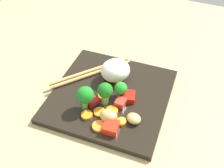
# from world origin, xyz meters

# --- Properties ---
(ground_plane) EXTENTS (1.10, 1.10, 0.02)m
(ground_plane) POSITION_xyz_m (0.00, 0.00, -0.01)
(ground_plane) COLOR tan
(square_plate) EXTENTS (0.27, 0.27, 0.01)m
(square_plate) POSITION_xyz_m (0.00, 0.00, 0.01)
(square_plate) COLOR black
(square_plate) RESTS_ON ground_plane
(rice_mound) EXTENTS (0.10, 0.10, 0.05)m
(rice_mound) POSITION_xyz_m (0.05, 0.01, 0.04)
(rice_mound) COLOR white
(rice_mound) RESTS_ON square_plate
(broccoli_floret_0) EXTENTS (0.03, 0.03, 0.06)m
(broccoli_floret_0) POSITION_xyz_m (-0.03, -0.00, 0.05)
(broccoli_floret_0) COLOR #609542
(broccoli_floret_0) RESTS_ON square_plate
(broccoli_floret_1) EXTENTS (0.04, 0.04, 0.06)m
(broccoli_floret_1) POSITION_xyz_m (-0.06, 0.03, 0.05)
(broccoli_floret_1) COLOR #589C3F
(broccoli_floret_1) RESTS_ON square_plate
(broccoli_floret_2) EXTENTS (0.03, 0.03, 0.04)m
(broccoli_floret_2) POSITION_xyz_m (-0.00, -0.02, 0.04)
(broccoli_floret_2) COLOR #69AD49
(broccoli_floret_2) RESTS_ON square_plate
(carrot_slice_0) EXTENTS (0.03, 0.03, 0.01)m
(carrot_slice_0) POSITION_xyz_m (-0.07, -0.05, 0.02)
(carrot_slice_0) COLOR orange
(carrot_slice_0) RESTS_ON square_plate
(carrot_slice_1) EXTENTS (0.03, 0.03, 0.00)m
(carrot_slice_1) POSITION_xyz_m (-0.06, 0.00, 0.02)
(carrot_slice_1) COLOR orange
(carrot_slice_1) RESTS_ON square_plate
(carrot_slice_2) EXTENTS (0.03, 0.03, 0.01)m
(carrot_slice_2) POSITION_xyz_m (-0.05, -0.02, 0.02)
(carrot_slice_2) COLOR orange
(carrot_slice_2) RESTS_ON square_plate
(carrot_slice_3) EXTENTS (0.04, 0.04, 0.01)m
(carrot_slice_3) POSITION_xyz_m (-0.10, -0.01, 0.02)
(carrot_slice_3) COLOR orange
(carrot_slice_3) RESTS_ON square_plate
(carrot_slice_4) EXTENTS (0.03, 0.03, 0.01)m
(carrot_slice_4) POSITION_xyz_m (-0.08, 0.02, 0.02)
(carrot_slice_4) COLOR orange
(carrot_slice_4) RESTS_ON square_plate
(carrot_slice_5) EXTENTS (0.04, 0.04, 0.01)m
(carrot_slice_5) POSITION_xyz_m (-0.01, 0.01, 0.02)
(carrot_slice_5) COLOR orange
(carrot_slice_5) RESTS_ON square_plate
(pepper_chunk_0) EXTENTS (0.03, 0.03, 0.01)m
(pepper_chunk_0) POSITION_xyz_m (-0.04, 0.03, 0.02)
(pepper_chunk_0) COLOR red
(pepper_chunk_0) RESTS_ON square_plate
(pepper_chunk_1) EXTENTS (0.04, 0.04, 0.01)m
(pepper_chunk_1) POSITION_xyz_m (-0.00, -0.04, 0.02)
(pepper_chunk_1) COLOR red
(pepper_chunk_1) RESTS_ON square_plate
(pepper_chunk_2) EXTENTS (0.03, 0.02, 0.02)m
(pepper_chunk_2) POSITION_xyz_m (-0.03, -0.03, 0.02)
(pepper_chunk_2) COLOR red
(pepper_chunk_2) RESTS_ON square_plate
(pepper_chunk_3) EXTENTS (0.03, 0.03, 0.02)m
(pepper_chunk_3) POSITION_xyz_m (-0.10, -0.04, 0.02)
(pepper_chunk_3) COLOR red
(pepper_chunk_3) RESTS_ON square_plate
(chicken_piece_0) EXTENTS (0.03, 0.04, 0.03)m
(chicken_piece_0) POSITION_xyz_m (-0.07, -0.03, 0.03)
(chicken_piece_0) COLOR tan
(chicken_piece_0) RESTS_ON square_plate
(chicken_piece_1) EXTENTS (0.04, 0.04, 0.02)m
(chicken_piece_1) POSITION_xyz_m (-0.06, -0.08, 0.02)
(chicken_piece_1) COLOR tan
(chicken_piece_1) RESTS_ON square_plate
(chopstick_pair) EXTENTS (0.18, 0.15, 0.01)m
(chopstick_pair) POSITION_xyz_m (0.04, 0.07, 0.02)
(chopstick_pair) COLOR tan
(chopstick_pair) RESTS_ON square_plate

